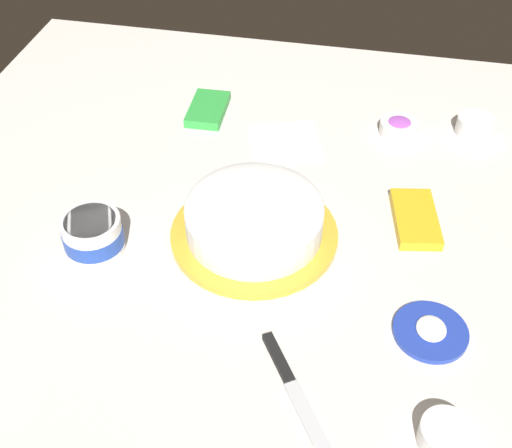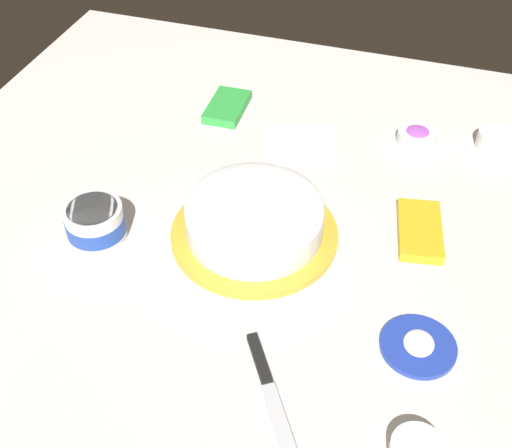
# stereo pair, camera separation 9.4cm
# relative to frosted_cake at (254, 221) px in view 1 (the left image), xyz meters

# --- Properties ---
(ground_plane) EXTENTS (1.54, 1.54, 0.00)m
(ground_plane) POSITION_rel_frosted_cake_xyz_m (-0.00, 0.01, -0.04)
(ground_plane) COLOR silver
(frosted_cake) EXTENTS (0.32, 0.32, 0.09)m
(frosted_cake) POSITION_rel_frosted_cake_xyz_m (0.00, 0.00, 0.00)
(frosted_cake) COLOR gold
(frosted_cake) RESTS_ON ground_plane
(frosting_tub) EXTENTS (0.11, 0.11, 0.07)m
(frosting_tub) POSITION_rel_frosted_cake_xyz_m (0.09, -0.28, -0.00)
(frosting_tub) COLOR white
(frosting_tub) RESTS_ON ground_plane
(frosting_tub_lid) EXTENTS (0.12, 0.12, 0.02)m
(frosting_tub_lid) POSITION_rel_frosted_cake_xyz_m (0.16, 0.33, -0.04)
(frosting_tub_lid) COLOR #233DAD
(frosting_tub_lid) RESTS_ON ground_plane
(spreading_knife) EXTENTS (0.21, 0.15, 0.01)m
(spreading_knife) POSITION_rel_frosted_cake_xyz_m (0.31, 0.12, -0.04)
(spreading_knife) COLOR silver
(spreading_knife) RESTS_ON ground_plane
(sprinkle_bowl_rainbow) EXTENTS (0.09, 0.09, 0.03)m
(sprinkle_bowl_rainbow) POSITION_rel_frosted_cake_xyz_m (-0.40, 0.25, -0.03)
(sprinkle_bowl_rainbow) COLOR white
(sprinkle_bowl_rainbow) RESTS_ON ground_plane
(sprinkle_bowl_yellow) EXTENTS (0.08, 0.08, 0.04)m
(sprinkle_bowl_yellow) POSITION_rel_frosted_cake_xyz_m (0.36, 0.35, -0.02)
(sprinkle_bowl_yellow) COLOR white
(sprinkle_bowl_yellow) RESTS_ON ground_plane
(sprinkle_bowl_blue) EXTENTS (0.08, 0.08, 0.04)m
(sprinkle_bowl_blue) POSITION_rel_frosted_cake_xyz_m (-0.44, 0.42, -0.02)
(sprinkle_bowl_blue) COLOR white
(sprinkle_bowl_blue) RESTS_ON ground_plane
(candy_box_lower) EXTENTS (0.14, 0.09, 0.02)m
(candy_box_lower) POSITION_rel_frosted_cake_xyz_m (-0.39, -0.19, -0.03)
(candy_box_lower) COLOR green
(candy_box_lower) RESTS_ON ground_plane
(candy_box_upper) EXTENTS (0.17, 0.11, 0.02)m
(candy_box_upper) POSITION_rel_frosted_cake_xyz_m (-0.10, 0.30, -0.03)
(candy_box_upper) COLOR yellow
(candy_box_upper) RESTS_ON ground_plane
(paper_napkin) EXTENTS (0.19, 0.19, 0.01)m
(paper_napkin) POSITION_rel_frosted_cake_xyz_m (-0.31, 0.01, -0.04)
(paper_napkin) COLOR white
(paper_napkin) RESTS_ON ground_plane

